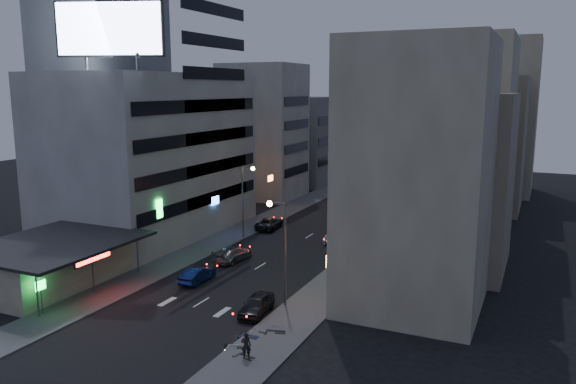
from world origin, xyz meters
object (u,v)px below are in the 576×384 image
Objects in this scene: parked_car_right_far at (381,216)px; scooter_blue at (260,329)px; road_car_silver at (233,254)px; parked_car_right_mid at (337,235)px; person at (246,346)px; road_car_blue at (198,275)px; scooter_black_b at (286,323)px; scooter_silver_a at (249,336)px; scooter_black_a at (256,350)px; parked_car_right_near at (257,305)px; scooter_silver_b at (269,324)px; parked_car_left at (269,223)px.

parked_car_right_far reaches higher than scooter_blue.
road_car_silver is (-8.71, -21.54, -0.05)m from parked_car_right_far.
parked_car_right_mid is at bearing 11.64° from scooter_blue.
road_car_silver is 2.83× the size of person.
scooter_black_b is at bearing 150.95° from road_car_blue.
parked_car_right_mid is 26.43m from scooter_silver_a.
parked_car_right_mid reaches higher than scooter_black_a.
parked_car_right_mid reaches higher than scooter_blue.
parked_car_right_near is 0.95× the size of parked_car_right_mid.
scooter_silver_b is at bearing -54.01° from parked_car_right_near.
scooter_black_b reaches higher than road_car_blue.
road_car_blue reaches higher than scooter_blue.
person is 3.12m from scooter_blue.
road_car_blue reaches higher than scooter_black_a.
person is at bearing -172.93° from scooter_silver_b.
scooter_black_a is 1.81m from scooter_silver_a.
scooter_blue is (3.44, -24.79, -0.03)m from parked_car_right_mid.
parked_car_right_far is 2.50× the size of scooter_silver_a.
scooter_blue is at bearing -79.23° from parked_car_right_mid.
road_car_silver reaches higher than scooter_black_b.
parked_car_right_far is 38.55m from scooter_black_a.
road_car_blue reaches higher than scooter_silver_b.
parked_car_left is at bearing -90.96° from person.
person is (10.94, -17.18, 0.27)m from road_car_silver.
parked_car_right_near reaches higher than scooter_black_b.
parked_car_right_near reaches higher than scooter_black_a.
parked_car_right_mid is at bearing -118.57° from road_car_silver.
scooter_silver_b is at bearing -93.51° from parked_car_right_far.
parked_car_left is 2.86× the size of person.
road_car_blue is at bearing -108.04° from parked_car_right_mid.
road_car_blue is 2.30× the size of scooter_silver_b.
parked_car_right_far is at bearing -147.68° from parked_car_left.
parked_car_right_near is at bearing 152.28° from road_car_blue.
parked_car_right_far is 35.72m from scooter_blue.
parked_car_right_far is 2.67× the size of scooter_blue.
road_car_blue is at bearing 96.97° from road_car_silver.
scooter_blue is at bearing 109.33° from parked_car_left.
parked_car_right_near is 4.19m from scooter_blue.
parked_car_left is 1.01× the size of road_car_silver.
road_car_blue is (-8.40, -28.06, -0.08)m from parked_car_right_far.
scooter_black_a is (11.17, -10.39, 0.03)m from road_car_blue.
parked_car_left is 14.19m from parked_car_right_far.
parked_car_left is 2.52× the size of scooter_blue.
parked_car_right_near is 13.33m from road_car_silver.
scooter_black_a is (11.48, -16.91, -0.00)m from road_car_silver.
scooter_blue is 1.10× the size of scooter_silver_b.
parked_car_right_far reaches higher than parked_car_left.
road_car_silver is at bearing 46.31° from scooter_black_a.
person is at bearing 158.48° from scooter_black_b.
parked_car_right_far is (11.13, 8.80, 0.07)m from parked_car_left.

